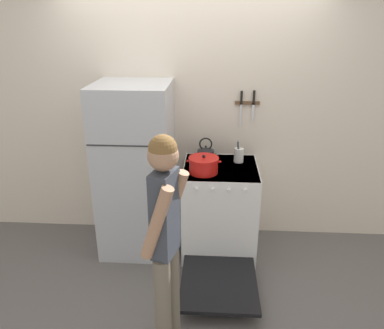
{
  "coord_description": "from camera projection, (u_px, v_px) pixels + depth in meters",
  "views": [
    {
      "loc": [
        0.23,
        -3.64,
        2.25
      ],
      "look_at": [
        0.04,
        -0.5,
        0.98
      ],
      "focal_mm": 35.0,
      "sensor_mm": 36.0,
      "label": 1
    }
  ],
  "objects": [
    {
      "name": "person",
      "position": [
        166.0,
        236.0,
        2.42
      ],
      "size": [
        0.32,
        0.37,
        1.6
      ],
      "rotation": [
        0.0,
        0.0,
        1.28
      ],
      "color": "#6B6051",
      "rests_on": "ground_plane"
    },
    {
      "name": "ground_plane",
      "position": [
        192.0,
        228.0,
        4.23
      ],
      "size": [
        14.0,
        14.0,
        0.0
      ],
      "primitive_type": "plane",
      "color": "#5B5654"
    },
    {
      "name": "tea_kettle",
      "position": [
        206.0,
        154.0,
        3.66
      ],
      "size": [
        0.21,
        0.17,
        0.24
      ],
      "color": "black",
      "rests_on": "stove_range"
    },
    {
      "name": "utensil_jar",
      "position": [
        239.0,
        155.0,
        3.65
      ],
      "size": [
        0.09,
        0.09,
        0.24
      ],
      "color": "silver",
      "rests_on": "stove_range"
    },
    {
      "name": "stove_range",
      "position": [
        219.0,
        211.0,
        3.68
      ],
      "size": [
        0.71,
        1.42,
        0.9
      ],
      "color": "white",
      "rests_on": "ground_plane"
    },
    {
      "name": "dutch_oven_pot",
      "position": [
        204.0,
        165.0,
        3.4
      ],
      "size": [
        0.32,
        0.28,
        0.17
      ],
      "color": "red",
      "rests_on": "stove_range"
    },
    {
      "name": "refrigerator",
      "position": [
        136.0,
        170.0,
        3.63
      ],
      "size": [
        0.69,
        0.71,
        1.68
      ],
      "color": "#B7BABF",
      "rests_on": "ground_plane"
    },
    {
      "name": "wall_back",
      "position": [
        192.0,
        118.0,
        3.78
      ],
      "size": [
        10.0,
        0.06,
        2.55
      ],
      "color": "beige",
      "rests_on": "ground_plane"
    },
    {
      "name": "wall_knife_strip",
      "position": [
        247.0,
        102.0,
        3.64
      ],
      "size": [
        0.24,
        0.03,
        0.36
      ],
      "color": "brown"
    }
  ]
}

